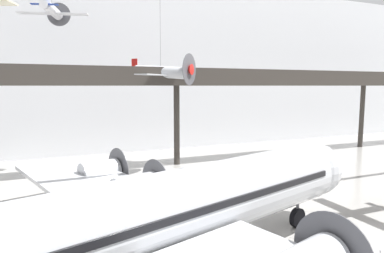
# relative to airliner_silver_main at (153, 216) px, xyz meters

# --- Properties ---
(hangar_back_wall) EXTENTS (140.00, 3.00, 24.59)m
(hangar_back_wall) POSITION_rel_airliner_silver_main_xyz_m (9.94, 34.93, 8.67)
(hangar_back_wall) COLOR silver
(hangar_back_wall) RESTS_ON ground
(mezzanine_walkway) EXTENTS (110.00, 3.20, 11.42)m
(mezzanine_walkway) POSITION_rel_airliner_silver_main_xyz_m (9.94, 22.77, 6.07)
(mezzanine_walkway) COLOR #38332D
(mezzanine_walkway) RESTS_ON ground
(airliner_silver_main) EXTENTS (30.01, 34.87, 10.62)m
(airliner_silver_main) POSITION_rel_airliner_silver_main_xyz_m (0.00, 0.00, 0.00)
(airliner_silver_main) COLOR #B7BABF
(airliner_silver_main) RESTS_ON ground
(suspended_plane_silver_racer) EXTENTS (7.94, 7.87, 11.04)m
(suspended_plane_silver_racer) POSITION_rel_airliner_silver_main_xyz_m (7.43, 21.94, 7.25)
(suspended_plane_silver_racer) COLOR silver
(suspended_plane_white_twin) EXTENTS (7.15, 6.01, 4.70)m
(suspended_plane_white_twin) POSITION_rel_airliner_silver_main_xyz_m (-3.25, 25.07, 13.52)
(suspended_plane_white_twin) COLOR silver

